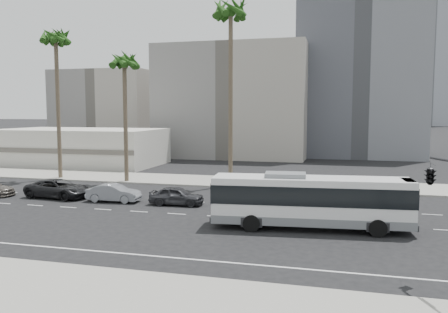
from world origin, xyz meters
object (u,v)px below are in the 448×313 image
(car_b, at_px, (114,193))
(palm_mid, at_px, (124,64))
(car_c, at_px, (58,189))
(palm_far, at_px, (56,41))
(city_bus, at_px, (310,200))
(car_a, at_px, (177,196))
(palm_near, at_px, (231,15))
(traffic_signal, at_px, (435,177))

(car_b, relative_size, palm_mid, 0.32)
(car_c, distance_m, palm_far, 18.52)
(city_bus, distance_m, palm_far, 34.73)
(car_a, bearing_deg, car_c, 85.25)
(car_c, xyz_separation_m, palm_near, (12.90, 9.96, 15.94))
(city_bus, height_order, palm_mid, palm_mid)
(city_bus, bearing_deg, traffic_signal, -58.75)
(car_b, relative_size, car_c, 0.77)
(car_b, bearing_deg, palm_mid, 17.84)
(city_bus, relative_size, car_c, 2.19)
(car_b, bearing_deg, palm_far, 46.44)
(car_a, height_order, palm_mid, palm_mid)
(palm_mid, bearing_deg, city_bus, -35.94)
(city_bus, bearing_deg, palm_far, 146.76)
(car_c, height_order, palm_far, palm_far)
(car_c, xyz_separation_m, traffic_signal, (27.68, -12.93, 3.83))
(car_b, distance_m, palm_near, 20.44)
(palm_near, bearing_deg, car_c, -142.33)
(car_a, height_order, palm_far, palm_far)
(city_bus, xyz_separation_m, car_c, (-21.88, 5.14, -1.07))
(palm_mid, bearing_deg, car_a, -46.39)
(city_bus, height_order, traffic_signal, traffic_signal)
(car_a, bearing_deg, palm_far, 56.66)
(city_bus, bearing_deg, car_b, 158.35)
(car_a, bearing_deg, palm_near, -13.86)
(city_bus, relative_size, palm_mid, 0.92)
(car_a, xyz_separation_m, car_c, (-11.00, 0.27, 0.06))
(car_b, relative_size, traffic_signal, 0.80)
(palm_far, bearing_deg, palm_mid, -2.61)
(car_b, xyz_separation_m, palm_near, (7.40, 10.33, 16.01))
(car_c, bearing_deg, traffic_signal, -109.61)
(car_b, xyz_separation_m, car_c, (-5.50, 0.37, 0.07))
(car_a, relative_size, car_c, 0.76)
(city_bus, bearing_deg, palm_near, 115.31)
(car_c, distance_m, palm_near, 22.80)
(car_b, xyz_separation_m, palm_mid, (-3.79, 9.85, 11.60))
(car_b, xyz_separation_m, palm_far, (-12.04, 10.23, 14.32))
(traffic_signal, height_order, palm_mid, palm_mid)
(car_a, xyz_separation_m, traffic_signal, (16.68, -12.66, 3.88))
(palm_mid, bearing_deg, car_b, -68.95)
(city_bus, height_order, car_a, city_bus)
(palm_near, bearing_deg, palm_far, -179.69)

